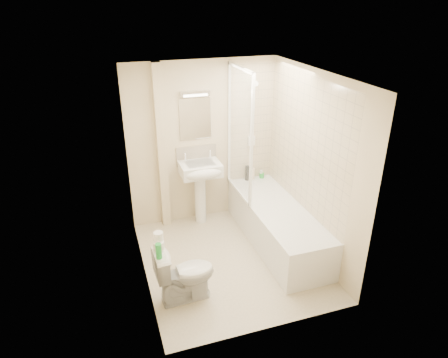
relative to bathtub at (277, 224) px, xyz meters
name	(u,v)px	position (x,y,z in m)	size (l,w,h in m)	color
floor	(230,260)	(-0.75, -0.20, -0.29)	(2.50, 2.50, 0.00)	beige
wall_back	(203,143)	(-0.75, 1.05, 0.91)	(2.20, 0.02, 2.40)	beige
wall_left	(138,190)	(-1.85, -0.20, 0.91)	(0.02, 2.50, 2.40)	beige
wall_right	(312,166)	(0.35, -0.20, 0.91)	(0.02, 2.50, 2.40)	beige
ceiling	(232,75)	(-0.75, -0.20, 2.11)	(2.20, 2.50, 0.02)	white
tile_back	(251,124)	(0.00, 1.04, 1.14)	(0.70, 0.01, 1.75)	beige
tile_right	(305,144)	(0.34, 0.00, 1.14)	(0.01, 2.10, 1.75)	beige
pipe_boxing	(162,149)	(-1.37, 0.99, 0.91)	(0.12, 0.12, 2.40)	beige
splashback	(196,155)	(-0.86, 1.04, 0.74)	(0.60, 0.01, 0.30)	beige
mirror	(195,119)	(-0.86, 1.04, 1.29)	(0.46, 0.01, 0.60)	white
strip_light	(195,93)	(-0.86, 1.02, 1.66)	(0.42, 0.07, 0.07)	silver
bathtub	(277,224)	(0.00, 0.00, 0.00)	(0.70, 2.10, 0.55)	white
shower_screen	(239,134)	(-0.35, 0.60, 1.16)	(0.04, 0.92, 1.80)	white
shower_fixture	(252,117)	(0.00, 0.99, 1.26)	(0.10, 0.16, 0.99)	white
pedestal_sink	(201,176)	(-0.86, 0.81, 0.50)	(0.58, 0.52, 1.12)	white
bottle_black_b	(247,173)	(-0.07, 0.96, 0.38)	(0.07, 0.07, 0.23)	black
bottle_blue	(248,176)	(-0.07, 0.96, 0.32)	(0.04, 0.04, 0.11)	#131955
bottle_cream	(253,174)	(0.02, 0.96, 0.35)	(0.05, 0.05, 0.18)	#F8DEBF
bottle_white_b	(261,174)	(0.16, 0.96, 0.33)	(0.05, 0.05, 0.13)	silver
bottle_green	(262,175)	(0.17, 0.96, 0.30)	(0.07, 0.07, 0.08)	green
toilet	(185,273)	(-1.47, -0.72, 0.05)	(0.68, 0.40, 0.68)	white
toilet_roll_lower	(159,246)	(-1.73, -0.65, 0.44)	(0.12, 0.12, 0.10)	white
toilet_roll_upper	(158,236)	(-1.72, -0.61, 0.53)	(0.10, 0.10, 0.09)	white
green_bottle	(159,251)	(-1.75, -0.81, 0.47)	(0.06, 0.06, 0.17)	green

